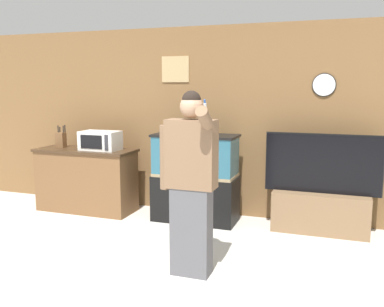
{
  "coord_description": "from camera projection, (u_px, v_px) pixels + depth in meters",
  "views": [
    {
      "loc": [
        1.89,
        -2.76,
        1.8
      ],
      "look_at": [
        0.33,
        1.67,
        1.05
      ],
      "focal_mm": 40.0,
      "sensor_mm": 36.0,
      "label": 1
    }
  ],
  "objects": [
    {
      "name": "counter_island",
      "position": [
        87.0,
        180.0,
        6.17
      ],
      "size": [
        1.44,
        0.58,
        0.9
      ],
      "color": "brown",
      "rests_on": "ground_plane"
    },
    {
      "name": "wall_back_paneled",
      "position": [
        200.0,
        121.0,
        6.01
      ],
      "size": [
        10.0,
        0.08,
        2.6
      ],
      "color": "brown",
      "rests_on": "ground_plane"
    },
    {
      "name": "tv_on_stand",
      "position": [
        321.0,
        203.0,
        5.26
      ],
      "size": [
        1.39,
        0.4,
        1.23
      ],
      "color": "brown",
      "rests_on": "ground_plane"
    },
    {
      "name": "person_standing",
      "position": [
        190.0,
        181.0,
        3.99
      ],
      "size": [
        0.55,
        0.42,
        1.76
      ],
      "color": "#515156",
      "rests_on": "ground_plane"
    },
    {
      "name": "knife_block",
      "position": [
        61.0,
        140.0,
        6.27
      ],
      "size": [
        0.13,
        0.1,
        0.33
      ],
      "color": "brown",
      "rests_on": "counter_island"
    },
    {
      "name": "microwave",
      "position": [
        100.0,
        141.0,
        6.0
      ],
      "size": [
        0.54,
        0.34,
        0.27
      ],
      "color": "white",
      "rests_on": "counter_island"
    },
    {
      "name": "aquarium_on_stand",
      "position": [
        195.0,
        178.0,
        5.67
      ],
      "size": [
        1.11,
        0.49,
        1.17
      ],
      "color": "black",
      "rests_on": "ground_plane"
    }
  ]
}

